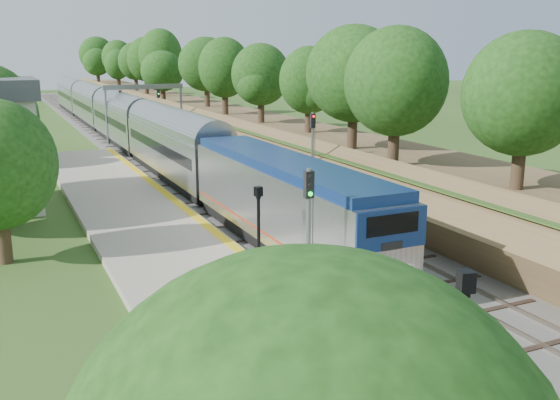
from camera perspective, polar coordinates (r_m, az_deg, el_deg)
name	(u,v)px	position (r m, az deg, el deg)	size (l,w,h in m)	color
trackbed	(132,137)	(73.50, -13.38, 5.63)	(9.50, 170.00, 0.28)	#4C4944
platform	(174,256)	(29.88, -9.67, -5.05)	(6.40, 68.00, 0.38)	#9F9180
yellow_stripe	(231,244)	(30.63, -4.53, -4.05)	(0.55, 68.00, 0.01)	gold
embankment	(202,117)	(75.36, -7.18, 7.52)	(10.64, 170.00, 11.70)	brown
signal_gantry	(144,98)	(68.24, -12.33, 9.13)	(8.40, 0.38, 6.20)	slate
trees_behind_platform	(24,159)	(32.53, -22.40, 3.52)	(7.82, 53.32, 7.21)	#332316
train	(123,124)	(67.41, -14.18, 6.79)	(2.97, 98.89, 4.37)	black
lamppost_mid	(458,392)	(14.26, 15.96, -16.51)	(0.48, 0.48, 4.88)	black
lamppost_far	(259,244)	(24.37, -1.95, -4.07)	(0.41, 0.41, 4.16)	black
signal_platform	(308,228)	(21.34, 2.61, -2.57)	(0.32, 0.25, 5.37)	slate
signal_farside	(312,147)	(40.26, 2.99, 4.89)	(0.31, 0.25, 5.69)	slate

